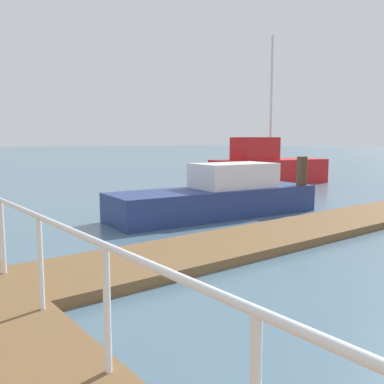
% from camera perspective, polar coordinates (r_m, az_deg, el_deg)
% --- Properties ---
extents(ground_plane, '(300.00, 300.00, 0.00)m').
position_cam_1_polar(ground_plane, '(17.21, -22.22, -1.06)').
color(ground_plane, slate).
extents(floating_dock, '(12.97, 2.00, 0.18)m').
position_cam_1_polar(floating_dock, '(10.06, 12.12, -5.62)').
color(floating_dock, brown).
rests_on(floating_dock, ground_plane).
extents(boardwalk_railing, '(0.06, 24.19, 1.08)m').
position_cam_1_polar(boardwalk_railing, '(4.13, -16.67, -7.74)').
color(boardwalk_railing, white).
rests_on(boardwalk_railing, boardwalk).
extents(dock_piling_2, '(0.33, 0.33, 1.76)m').
position_cam_1_polar(dock_piling_2, '(13.95, 14.73, 1.10)').
color(dock_piling_2, '#473826').
rests_on(dock_piling_2, ground_plane).
extents(moored_boat_0, '(6.74, 2.50, 1.58)m').
position_cam_1_polar(moored_boat_0, '(12.66, 3.77, -0.62)').
color(moored_boat_0, navy).
rests_on(moored_boat_0, ground_plane).
extents(moored_boat_3, '(6.62, 3.15, 7.57)m').
position_cam_1_polar(moored_boat_3, '(22.25, 10.20, 3.37)').
color(moored_boat_3, red).
rests_on(moored_boat_3, ground_plane).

